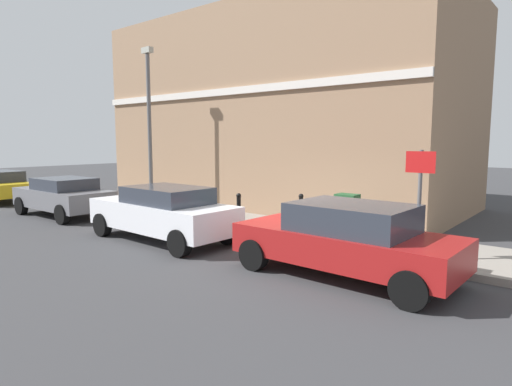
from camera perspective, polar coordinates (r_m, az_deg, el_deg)
name	(u,v)px	position (r m, az deg, el deg)	size (l,w,h in m)	color
ground	(293,255)	(10.09, 4.87, -8.22)	(80.00, 80.00, 0.00)	#38383A
sidewalk	(181,214)	(15.39, -9.84, -2.74)	(2.61, 30.00, 0.15)	gray
corner_building	(286,114)	(18.12, 4.05, 10.34)	(7.20, 13.85, 7.44)	#937256
car_red	(347,239)	(8.53, 11.91, -5.92)	(2.01, 4.37, 1.45)	maroon
car_white	(163,212)	(11.63, -12.20, -2.46)	(1.92, 4.47, 1.44)	silver
car_grey	(64,196)	(16.50, -24.12, -0.33)	(1.87, 4.04, 1.35)	slate
utility_cabinet	(347,218)	(11.15, 11.91, -3.30)	(0.46, 0.61, 1.15)	#1E4C28
bollard_near_cabinet	(301,211)	(11.94, 5.96, -2.40)	(0.14, 0.14, 1.04)	black
bollard_far_kerb	(239,210)	(12.02, -2.29, -2.31)	(0.14, 0.14, 1.04)	black
street_sign	(420,188)	(9.45, 20.85, 0.58)	(0.08, 0.60, 2.30)	#59595B
lamppost	(149,122)	(15.97, -13.94, 9.13)	(0.20, 0.44, 5.72)	#59595B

